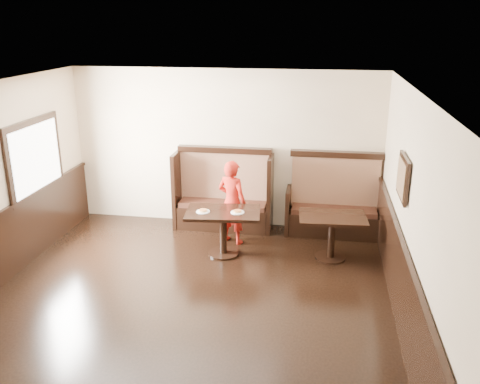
% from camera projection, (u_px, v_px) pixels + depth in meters
% --- Properties ---
extents(ground, '(7.00, 7.00, 0.00)m').
position_uv_depth(ground, '(173.00, 329.00, 6.20)').
color(ground, black).
rests_on(ground, ground).
extents(room_shell, '(7.00, 7.00, 7.00)m').
position_uv_depth(room_shell, '(154.00, 267.00, 6.29)').
color(room_shell, beige).
rests_on(room_shell, ground).
extents(booth_main, '(1.75, 0.72, 1.45)m').
position_uv_depth(booth_main, '(224.00, 199.00, 9.11)').
color(booth_main, black).
rests_on(booth_main, ground).
extents(booth_neighbor, '(1.65, 0.72, 1.45)m').
position_uv_depth(booth_neighbor, '(334.00, 207.00, 8.83)').
color(booth_neighbor, black).
rests_on(booth_neighbor, ground).
extents(table_main, '(1.23, 0.84, 0.74)m').
position_uv_depth(table_main, '(223.00, 221.00, 7.99)').
color(table_main, black).
rests_on(table_main, ground).
extents(table_neighbor, '(1.07, 0.74, 0.71)m').
position_uv_depth(table_neighbor, '(332.00, 227.00, 7.87)').
color(table_neighbor, black).
rests_on(table_neighbor, ground).
extents(child, '(0.61, 0.51, 1.43)m').
position_uv_depth(child, '(232.00, 202.00, 8.40)').
color(child, '#A81B11').
rests_on(child, ground).
extents(pizza_plate_left, '(0.22, 0.22, 0.04)m').
position_uv_depth(pizza_plate_left, '(203.00, 211.00, 7.91)').
color(pizza_plate_left, white).
rests_on(pizza_plate_left, table_main).
extents(pizza_plate_right, '(0.21, 0.21, 0.04)m').
position_uv_depth(pizza_plate_right, '(238.00, 212.00, 7.88)').
color(pizza_plate_right, white).
rests_on(pizza_plate_right, table_main).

